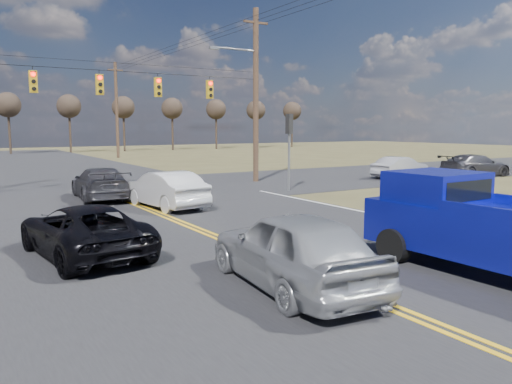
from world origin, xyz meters
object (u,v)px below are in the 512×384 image
cross_car_east_near (400,168)px  white_car_queue (165,189)px  cross_car_east_far (475,165)px  pickup_truck (485,227)px  black_suv (84,230)px  dgrey_car_queue (100,183)px  silver_suv (293,249)px

cross_car_east_near → white_car_queue: bearing=94.7°
cross_car_east_near → cross_car_east_far: 5.40m
white_car_queue → cross_car_east_far: (22.18, 1.39, -0.01)m
pickup_truck → cross_car_east_far: size_ratio=1.15×
cross_car_east_far → black_suv: bearing=111.9°
black_suv → dgrey_car_queue: (2.99, 9.97, 0.06)m
dgrey_car_queue → cross_car_east_far: bearing=178.7°
cross_car_east_near → cross_car_east_far: (5.08, -1.83, 0.05)m
pickup_truck → cross_car_east_near: pickup_truck is taller
silver_suv → pickup_truck: bearing=167.0°
silver_suv → cross_car_east_far: bearing=-146.8°
pickup_truck → cross_car_east_far: (19.59, 13.75, -0.32)m
black_suv → white_car_queue: white_car_queue is taller
pickup_truck → cross_car_east_far: bearing=33.6°
silver_suv → black_suv: bearing=-52.2°
pickup_truck → silver_suv: 4.43m
white_car_queue → cross_car_east_near: size_ratio=1.08×
cross_car_east_far → pickup_truck: bearing=131.2°
black_suv → white_car_queue: size_ratio=1.05×
white_car_queue → dgrey_car_queue: bearing=-74.2°
cross_car_east_near → cross_car_east_far: bearing=-115.8°
black_suv → white_car_queue: (4.59, 6.15, 0.08)m
dgrey_car_queue → white_car_queue: bearing=117.3°
white_car_queue → cross_car_east_near: 17.39m
black_suv → cross_car_east_far: cross_car_east_far is taller
cross_car_east_far → cross_car_east_near: bearing=76.4°
cross_car_east_near → black_suv: bearing=107.4°
white_car_queue → cross_car_east_far: white_car_queue is taller
black_suv → silver_suv: bearing=115.9°
black_suv → dgrey_car_queue: size_ratio=0.96×
silver_suv → dgrey_car_queue: silver_suv is taller
silver_suv → black_suv: size_ratio=0.99×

